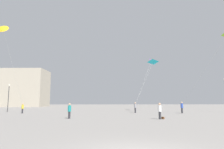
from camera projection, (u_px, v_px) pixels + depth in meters
person_in_white at (160, 110)px, 21.18m from camera, size 0.37×0.37×1.69m
person_in_teal at (69, 110)px, 22.02m from camera, size 0.36×0.36×1.65m
person_in_blue at (182, 107)px, 32.66m from camera, size 0.40×0.40×1.82m
person_in_grey at (135, 107)px, 33.72m from camera, size 0.38×0.38×1.75m
person_in_yellow at (23, 108)px, 32.23m from camera, size 0.35×0.35×1.61m
kite_cyan_delta at (153, 62)px, 36.21m from camera, size 4.43×1.93×7.97m
kite_violet_delta at (151, 61)px, 42.30m from camera, size 5.48×8.08×9.53m
kite_amber_diamond at (3, 29)px, 25.96m from camera, size 1.40×8.28×10.50m
building_centre_hall at (11, 88)px, 80.69m from camera, size 28.17×13.76×14.49m
lamppost_west at (9, 93)px, 37.65m from camera, size 0.36×0.36×5.05m
handbag_beside_flyer at (163, 118)px, 21.19m from camera, size 0.29×0.35×0.24m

